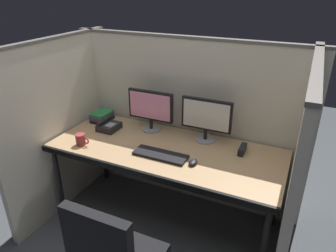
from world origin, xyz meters
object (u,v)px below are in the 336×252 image
Objects in this scene: monitor_left at (151,108)px; coffee_mug at (81,140)px; red_stapler at (242,149)px; computer_mouse at (193,162)px; desk_phone at (109,126)px; desk at (165,154)px; monitor_right at (206,117)px; keyboard_main at (160,155)px; book_stack at (102,116)px.

monitor_left reaches higher than coffee_mug.
computer_mouse is at bearing -131.85° from red_stapler.
monitor_left reaches higher than desk_phone.
desk is 15.08× the size of coffee_mug.
desk is 0.32m from computer_mouse.
monitor_left is at bearing 23.77° from desk_phone.
monitor_left is 0.52m from monitor_right.
monitor_left is at bearing -179.03° from monitor_right.
monitor_right is at bearing 167.47° from red_stapler.
monitor_right reaches higher than keyboard_main.
keyboard_main is (0.02, -0.12, 0.06)m from desk.
coffee_mug reaches higher than desk_phone.
desk is 0.85m from book_stack.
monitor_right is at bearing 0.97° from monitor_left.
coffee_mug reaches higher than desk.
monitor_left is 2.26× the size of desk_phone.
computer_mouse is (0.56, -0.39, -0.20)m from monitor_left.
monitor_left is at bearing 51.49° from coffee_mug.
keyboard_main is 4.48× the size of computer_mouse.
monitor_right is at bearing 0.99° from book_stack.
red_stapler is (0.85, -0.07, -0.19)m from monitor_left.
monitor_right is 4.48× the size of computer_mouse.
desk is at bearing 157.24° from computer_mouse.
monitor_left is 4.48× the size of computer_mouse.
computer_mouse is at bearing -14.48° from desk_phone.
keyboard_main is at bearing -19.85° from desk_phone.
computer_mouse is at bearing -35.21° from monitor_left.
monitor_right reaches higher than red_stapler.
monitor_right is 0.45m from computer_mouse.
monitor_right is 3.41× the size of coffee_mug.
keyboard_main is at bearing 179.13° from computer_mouse.
coffee_mug is (-0.96, -0.10, 0.03)m from computer_mouse.
keyboard_main is 1.93× the size of book_stack.
desk_phone reaches higher than computer_mouse.
red_stapler is at bearing -12.53° from monitor_right.
desk is at bearing -18.12° from book_stack.
monitor_right is at bearing 10.76° from desk_phone.
monitor_left is 0.88m from red_stapler.
monitor_right is 1.00× the size of keyboard_main.
desk_phone is at bearing -39.80° from book_stack.
book_stack is at bearing 161.88° from desk.
desk is at bearing 98.87° from keyboard_main.
desk_phone is (-1.21, -0.09, 0.01)m from red_stapler.
monitor_right is at bearing 29.02° from coffee_mug.
keyboard_main is at bearing -53.71° from monitor_left.
coffee_mug is at bearing -161.26° from desk.
monitor_left is at bearing 126.29° from keyboard_main.
computer_mouse is at bearing -19.38° from book_stack.
book_stack reaches higher than red_stapler.
coffee_mug is at bearing -160.93° from red_stapler.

